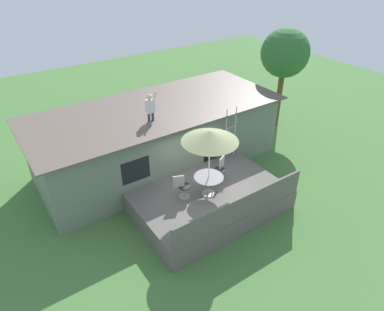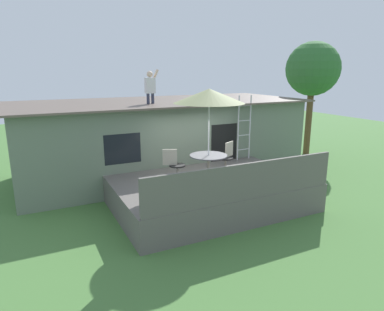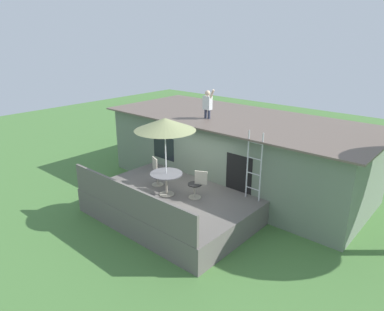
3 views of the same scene
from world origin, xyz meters
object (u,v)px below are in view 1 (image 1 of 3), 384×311
patio_umbrella (210,136)px  step_ladder (230,133)px  patio_table (209,181)px  person_figure (150,106)px  patio_chair_left (182,187)px  patio_chair_right (220,169)px  backyard_tree (285,54)px

patio_umbrella → step_ladder: 3.01m
patio_table → person_figure: bearing=102.4°
person_figure → patio_chair_left: (-0.23, -2.47, -2.08)m
patio_chair_right → patio_umbrella: bearing=0.0°
patio_chair_right → backyard_tree: bearing=178.7°
step_ladder → patio_chair_right: step_ladder is taller
patio_umbrella → step_ladder: size_ratio=1.15×
patio_table → step_ladder: step_ladder is taller
patio_umbrella → patio_table: bearing=-33.7°
patio_chair_left → person_figure: bearing=107.7°
patio_chair_left → backyard_tree: (8.11, 3.27, 2.57)m
patio_table → backyard_tree: 8.47m
patio_table → backyard_tree: bearing=26.6°
step_ladder → backyard_tree: size_ratio=0.44×
step_ladder → patio_chair_left: size_ratio=2.39×
patio_chair_left → step_ladder: bearing=44.3°
patio_table → backyard_tree: backyard_tree is taller
patio_chair_right → patio_chair_left: bearing=-24.4°
backyard_tree → patio_table: bearing=-153.4°
person_figure → patio_chair_right: person_figure is taller
patio_chair_right → backyard_tree: (6.36, 3.17, 2.57)m
person_figure → patio_umbrella: bearing=-77.6°
patio_table → step_ladder: 2.79m
patio_chair_right → patio_table: bearing=0.0°
patio_umbrella → patio_chair_left: patio_umbrella is taller
backyard_tree → patio_umbrella: bearing=-153.4°
person_figure → patio_chair_left: person_figure is taller
person_figure → patio_chair_left: bearing=-95.4°
step_ladder → patio_umbrella: bearing=-145.1°
patio_table → backyard_tree: size_ratio=0.21×
patio_umbrella → patio_chair_left: 2.11m
step_ladder → person_figure: (-2.87, 1.27, 1.44)m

